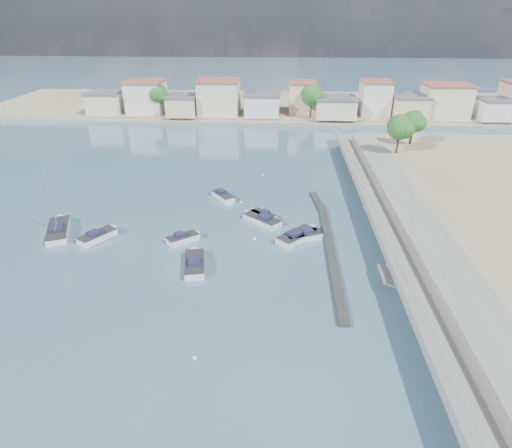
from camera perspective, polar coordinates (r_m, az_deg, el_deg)
The scene contains 17 objects.
ground at distance 77.18m, azimuth 2.56°, elevation 7.62°, with size 400.00×400.00×0.00m, color #335267.
seawall_walkway at distance 54.82m, azimuth 21.70°, elevation -1.58°, with size 5.00×90.00×1.80m, color slate.
breakwater at distance 52.35m, azimuth 9.53°, elevation -2.18°, with size 2.00×31.02×0.35m.
far_shore_land at distance 127.35m, azimuth 3.05°, elevation 15.52°, with size 160.00×40.00×1.40m, color gray.
far_shore_quay at distance 106.88m, azimuth 2.90°, elevation 13.21°, with size 160.00×2.50×0.80m, color slate.
far_town at distance 112.17m, azimuth 8.70°, elevation 15.96°, with size 113.01×12.80×8.35m.
shore_trees at distance 103.11m, azimuth 7.78°, elevation 15.83°, with size 74.56×38.32×7.92m.
motorboat_a at distance 47.26m, azimuth -8.19°, elevation -5.17°, with size 3.02×5.97×1.48m.
motorboat_b at distance 52.38m, azimuth -9.54°, elevation -1.91°, with size 3.94×3.55×1.48m.
motorboat_c at distance 56.32m, azimuth 0.61°, elevation 0.61°, with size 5.29×4.93×1.48m.
motorboat_d at distance 52.38m, azimuth 6.10°, elevation -1.67°, with size 4.98×3.48×1.48m.
motorboat_e at distance 55.65m, azimuth -20.17°, elevation -1.49°, with size 4.07×4.86×1.48m.
motorboat_f at distance 57.48m, azimuth 0.80°, elevation 1.18°, with size 3.68×3.59×1.48m.
motorboat_g at distance 63.35m, azimuth -4.30°, elevation 3.59°, with size 3.92×4.40×1.48m.
motorboat_h at distance 52.52m, azimuth 5.72°, elevation -1.56°, with size 5.28×5.47×1.48m.
sailboat at distance 59.23m, azimuth -24.85°, elevation -0.63°, with size 4.67×7.52×9.00m.
mooring_buoys at distance 54.83m, azimuth 4.14°, elevation -0.60°, with size 18.88×43.19×0.40m.
Camera 1 is at (0.97, -33.00, 25.02)m, focal length 30.00 mm.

